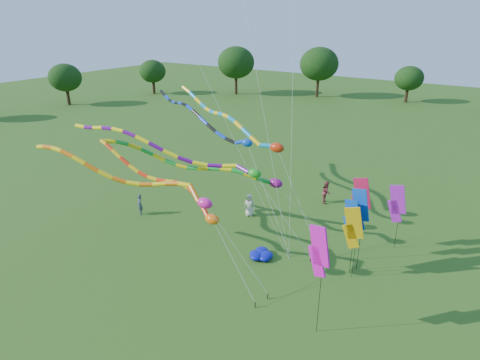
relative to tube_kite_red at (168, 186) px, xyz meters
The scene contains 18 objects.
ground 6.04m from the tube_kite_red, 16.49° to the right, with size 160.00×160.00×0.00m, color #2B5717.
tree_ring 13.12m from the tube_kite_red, 28.14° to the right, with size 120.26×121.96×9.68m.
tube_kite_red is the anchor object (origin of this frame).
tube_kite_orange 2.17m from the tube_kite_red, 96.78° to the right, with size 13.77×2.81×7.21m.
tube_kite_purple 2.40m from the tube_kite_red, 113.92° to the left, with size 15.76×3.28×7.59m.
tube_kite_blue 6.59m from the tube_kite_red, 107.79° to the left, with size 14.39×5.13×8.29m.
tube_kite_cyan 8.65m from the tube_kite_red, 97.76° to the left, with size 15.02×5.74×8.25m.
tube_kite_green 3.95m from the tube_kite_red, 88.68° to the left, with size 13.24×5.57×6.38m.
banner_pole_blue_b 10.72m from the tube_kite_red, 24.25° to the left, with size 1.16×0.23×4.97m.
banner_pole_orange 10.46m from the tube_kite_red, 19.56° to the left, with size 1.14×0.37×4.29m.
banner_pole_red 10.93m from the tube_kite_red, 29.89° to the left, with size 1.16×0.13×5.18m.
banner_pole_violet 13.58m from the tube_kite_red, 35.90° to the left, with size 1.16×0.11×4.22m.
banner_pole_magenta_a 9.91m from the tube_kite_red, ahead, with size 1.15×0.35×5.39m.
banner_pole_blue_a 10.38m from the tube_kite_red, 22.09° to the left, with size 1.13×0.43×4.46m.
blue_nylon_heap 6.81m from the tube_kite_red, 26.57° to the left, with size 1.40×1.63×0.46m.
person_a 7.63m from the tube_kite_red, 78.22° to the left, with size 0.81×0.53×1.67m, color beige.
person_b 6.85m from the tube_kite_red, 155.59° to the left, with size 0.57×0.37×1.56m, color #3A4752.
person_c 13.29m from the tube_kite_red, 66.60° to the left, with size 0.83×0.65×1.71m, color maroon.
Camera 1 is at (11.08, -14.03, 13.38)m, focal length 30.00 mm.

